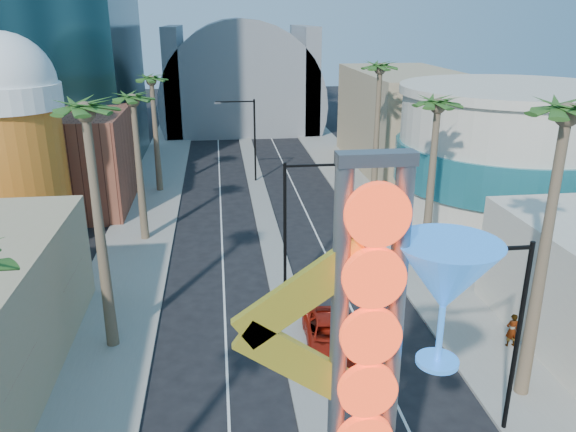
% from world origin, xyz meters
% --- Properties ---
extents(sidewalk_west, '(5.00, 100.00, 0.15)m').
position_xyz_m(sidewalk_west, '(-9.50, 35.00, 0.07)').
color(sidewalk_west, gray).
rests_on(sidewalk_west, ground).
extents(sidewalk_east, '(5.00, 100.00, 0.15)m').
position_xyz_m(sidewalk_east, '(9.50, 35.00, 0.07)').
color(sidewalk_east, gray).
rests_on(sidewalk_east, ground).
extents(median, '(1.60, 84.00, 0.15)m').
position_xyz_m(median, '(0.00, 38.00, 0.07)').
color(median, gray).
rests_on(median, ground).
extents(brick_filler_west, '(10.00, 10.00, 8.00)m').
position_xyz_m(brick_filler_west, '(-16.00, 38.00, 4.00)').
color(brick_filler_west, brown).
rests_on(brick_filler_west, ground).
extents(filler_east, '(10.00, 20.00, 10.00)m').
position_xyz_m(filler_east, '(16.00, 48.00, 5.00)').
color(filler_east, tan).
rests_on(filler_east, ground).
extents(beer_mug, '(7.00, 7.00, 14.50)m').
position_xyz_m(beer_mug, '(-17.00, 30.00, 7.84)').
color(beer_mug, orange).
rests_on(beer_mug, ground).
extents(turquoise_building, '(16.60, 16.60, 10.60)m').
position_xyz_m(turquoise_building, '(18.00, 30.00, 5.25)').
color(turquoise_building, beige).
rests_on(turquoise_building, ground).
extents(canopy, '(22.00, 16.00, 22.00)m').
position_xyz_m(canopy, '(0.00, 72.00, 4.31)').
color(canopy, slate).
rests_on(canopy, ground).
extents(neon_sign, '(6.53, 2.60, 12.55)m').
position_xyz_m(neon_sign, '(0.82, 2.96, 7.31)').
color(neon_sign, gray).
rests_on(neon_sign, ground).
extents(streetlight_0, '(3.79, 0.25, 8.00)m').
position_xyz_m(streetlight_0, '(0.55, 20.00, 4.88)').
color(streetlight_0, black).
rests_on(streetlight_0, ground).
extents(streetlight_1, '(3.79, 0.25, 8.00)m').
position_xyz_m(streetlight_1, '(-0.55, 44.00, 4.88)').
color(streetlight_1, black).
rests_on(streetlight_1, ground).
extents(streetlight_2, '(3.45, 0.25, 8.00)m').
position_xyz_m(streetlight_2, '(6.72, 8.00, 4.83)').
color(streetlight_2, black).
rests_on(streetlight_2, ground).
extents(palm_1, '(2.40, 2.40, 12.70)m').
position_xyz_m(palm_1, '(-9.00, 16.00, 10.82)').
color(palm_1, brown).
rests_on(palm_1, ground).
extents(palm_2, '(2.40, 2.40, 11.20)m').
position_xyz_m(palm_2, '(-9.00, 30.00, 9.48)').
color(palm_2, brown).
rests_on(palm_2, ground).
extents(palm_3, '(2.40, 2.40, 11.20)m').
position_xyz_m(palm_3, '(-9.00, 42.00, 9.48)').
color(palm_3, brown).
rests_on(palm_3, ground).
extents(palm_5, '(2.40, 2.40, 13.20)m').
position_xyz_m(palm_5, '(9.00, 10.00, 11.27)').
color(palm_5, brown).
rests_on(palm_5, ground).
extents(palm_6, '(2.40, 2.40, 11.70)m').
position_xyz_m(palm_6, '(9.00, 22.00, 9.93)').
color(palm_6, brown).
rests_on(palm_6, ground).
extents(palm_7, '(2.40, 2.40, 12.70)m').
position_xyz_m(palm_7, '(9.00, 34.00, 10.82)').
color(palm_7, brown).
rests_on(palm_7, ground).
extents(red_pickup, '(2.71, 5.25, 1.42)m').
position_xyz_m(red_pickup, '(1.52, 14.51, 0.71)').
color(red_pickup, '#B41E0D').
rests_on(red_pickup, ground).
extents(pedestrian_a, '(0.65, 0.45, 1.73)m').
position_xyz_m(pedestrian_a, '(10.26, 13.40, 1.02)').
color(pedestrian_a, gray).
rests_on(pedestrian_a, sidewalk_east).
extents(pedestrian_b, '(1.02, 0.92, 1.74)m').
position_xyz_m(pedestrian_b, '(10.57, 21.43, 1.02)').
color(pedestrian_b, gray).
rests_on(pedestrian_b, sidewalk_east).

